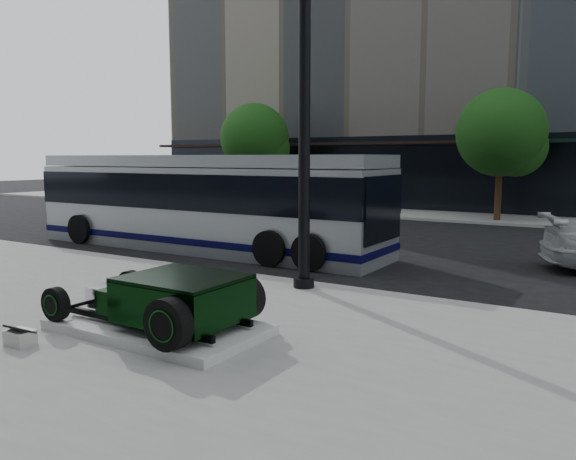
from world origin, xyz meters
The scene contains 8 objects.
ground centered at (0.00, 0.00, 0.00)m, with size 120.00×120.00×0.00m, color black.
sidewalk_far centered at (0.00, 14.00, 0.06)m, with size 70.00×4.00×0.12m, color gray.
street_trees centered at (1.15, 13.07, 3.77)m, with size 29.80×3.80×5.70m.
display_plinth centered at (-0.20, -6.47, 0.20)m, with size 3.40×1.80×0.15m, color silver.
hot_rod centered at (0.14, -6.47, 0.70)m, with size 3.22×2.00×0.81m.
info_plaque centered at (-1.46, -8.00, 0.24)m, with size 0.41×0.31×0.31m.
lamppost centered at (0.23, -2.61, 3.84)m, with size 0.44×0.44×8.04m.
transit_bus centered at (-5.38, 0.74, 1.49)m, with size 12.12×2.88×2.92m.
Camera 1 is at (6.08, -12.70, 2.86)m, focal length 35.00 mm.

